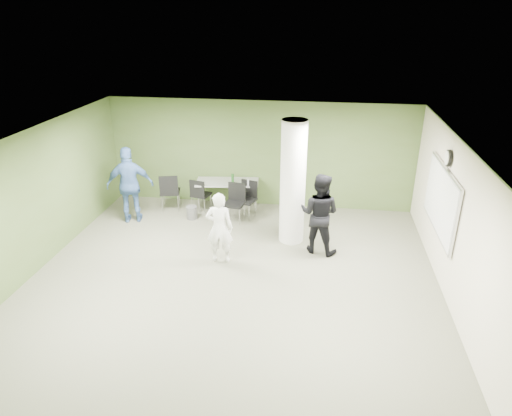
% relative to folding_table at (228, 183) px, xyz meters
% --- Properties ---
extents(floor, '(8.00, 8.00, 0.00)m').
position_rel_folding_table_xyz_m(floor, '(0.79, -3.54, -0.72)').
color(floor, '#565644').
rests_on(floor, ground).
extents(ceiling, '(8.00, 8.00, 0.00)m').
position_rel_folding_table_xyz_m(ceiling, '(0.79, -3.54, 2.08)').
color(ceiling, white).
rests_on(ceiling, wall_back).
extents(wall_back, '(8.00, 2.80, 0.02)m').
position_rel_folding_table_xyz_m(wall_back, '(0.79, 0.46, 0.68)').
color(wall_back, '#465B2B').
rests_on(wall_back, floor).
extents(wall_left, '(0.02, 8.00, 2.80)m').
position_rel_folding_table_xyz_m(wall_left, '(-3.21, -3.54, 0.68)').
color(wall_left, '#465B2B').
rests_on(wall_left, floor).
extents(wall_right_cream, '(0.02, 8.00, 2.80)m').
position_rel_folding_table_xyz_m(wall_right_cream, '(4.79, -3.54, 0.68)').
color(wall_right_cream, beige).
rests_on(wall_right_cream, floor).
extents(column, '(0.56, 0.56, 2.80)m').
position_rel_folding_table_xyz_m(column, '(1.79, -1.54, 0.68)').
color(column, silver).
rests_on(column, floor).
extents(whiteboard, '(0.05, 2.30, 1.30)m').
position_rel_folding_table_xyz_m(whiteboard, '(4.71, -2.34, 0.78)').
color(whiteboard, silver).
rests_on(whiteboard, wall_right_cream).
extents(wall_clock, '(0.06, 0.32, 0.32)m').
position_rel_folding_table_xyz_m(wall_clock, '(4.71, -2.34, 1.63)').
color(wall_clock, black).
rests_on(wall_clock, wall_right_cream).
extents(folding_table, '(1.69, 0.88, 1.02)m').
position_rel_folding_table_xyz_m(folding_table, '(0.00, 0.00, 0.00)').
color(folding_table, gray).
rests_on(folding_table, floor).
extents(wastebasket, '(0.28, 0.28, 0.32)m').
position_rel_folding_table_xyz_m(wastebasket, '(-0.78, -0.75, -0.56)').
color(wastebasket, '#4C4C4C').
rests_on(wastebasket, floor).
extents(chair_back_left, '(0.60, 0.60, 1.00)m').
position_rel_folding_table_xyz_m(chair_back_left, '(-1.48, -0.33, -0.13)').
color(chair_back_left, black).
rests_on(chair_back_left, floor).
extents(chair_back_right, '(0.53, 0.53, 0.88)m').
position_rel_folding_table_xyz_m(chair_back_right, '(-0.70, -0.25, -0.21)').
color(chair_back_right, black).
rests_on(chair_back_right, floor).
extents(chair_table_left, '(0.53, 0.53, 0.94)m').
position_rel_folding_table_xyz_m(chair_table_left, '(0.33, -0.65, -0.17)').
color(chair_table_left, black).
rests_on(chair_table_left, floor).
extents(chair_table_right, '(0.58, 0.58, 0.93)m').
position_rel_folding_table_xyz_m(chair_table_right, '(0.58, -0.37, -0.18)').
color(chair_table_right, black).
rests_on(chair_table_right, floor).
extents(woman_white, '(0.58, 0.39, 1.54)m').
position_rel_folding_table_xyz_m(woman_white, '(0.39, -2.72, 0.05)').
color(woman_white, silver).
rests_on(woman_white, floor).
extents(man_black, '(1.03, 0.90, 1.79)m').
position_rel_folding_table_xyz_m(man_black, '(2.40, -1.98, 0.18)').
color(man_black, black).
rests_on(man_black, floor).
extents(man_blue, '(1.20, 0.76, 1.91)m').
position_rel_folding_table_xyz_m(man_blue, '(-2.20, -1.09, 0.24)').
color(man_blue, '#3B5C93').
rests_on(man_blue, floor).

